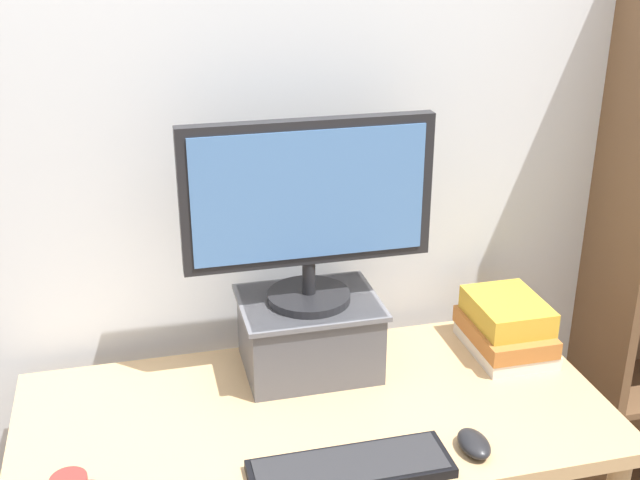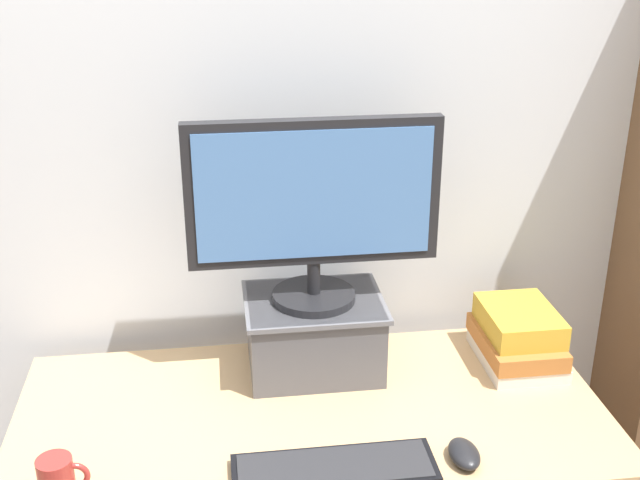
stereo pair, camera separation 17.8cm
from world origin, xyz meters
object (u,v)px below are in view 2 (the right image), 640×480
at_px(computer_monitor, 314,204).
at_px(desk, 311,437).
at_px(keyboard, 334,470).
at_px(computer_mouse, 464,454).
at_px(book_stack, 518,337).
at_px(coffee_mug, 58,479).
at_px(riser_box, 314,331).

bearing_deg(computer_monitor, desk, -99.32).
xyz_separation_m(computer_monitor, keyboard, (-0.01, -0.42, -0.43)).
distance_m(keyboard, computer_mouse, 0.28).
bearing_deg(book_stack, coffee_mug, -160.52).
relative_size(keyboard, book_stack, 1.62).
relative_size(riser_box, coffee_mug, 3.39).
height_order(computer_monitor, keyboard, computer_monitor).
bearing_deg(computer_mouse, keyboard, -178.21).
bearing_deg(keyboard, book_stack, 35.87).
bearing_deg(riser_box, coffee_mug, -143.02).
bearing_deg(desk, coffee_mug, -156.20).
xyz_separation_m(computer_monitor, book_stack, (0.52, -0.04, -0.37)).
xyz_separation_m(book_stack, coffee_mug, (-1.08, -0.38, -0.02)).
distance_m(computer_monitor, computer_mouse, 0.65).
xyz_separation_m(computer_mouse, book_stack, (0.25, 0.38, 0.05)).
bearing_deg(computer_monitor, riser_box, 90.00).
relative_size(keyboard, coffee_mug, 4.18).
height_order(keyboard, computer_mouse, computer_mouse).
distance_m(riser_box, computer_mouse, 0.50).
xyz_separation_m(riser_box, coffee_mug, (-0.56, -0.42, -0.05)).
bearing_deg(book_stack, desk, -164.90).
height_order(riser_box, computer_mouse, riser_box).
height_order(desk, riser_box, riser_box).
xyz_separation_m(desk, book_stack, (0.55, 0.15, 0.15)).
distance_m(riser_box, book_stack, 0.52).
distance_m(desk, keyboard, 0.25).
height_order(desk, book_stack, book_stack).
relative_size(computer_monitor, computer_mouse, 5.75).
relative_size(desk, computer_mouse, 13.18).
bearing_deg(riser_box, computer_mouse, -57.44).
relative_size(computer_monitor, book_stack, 2.29).
height_order(keyboard, coffee_mug, coffee_mug).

